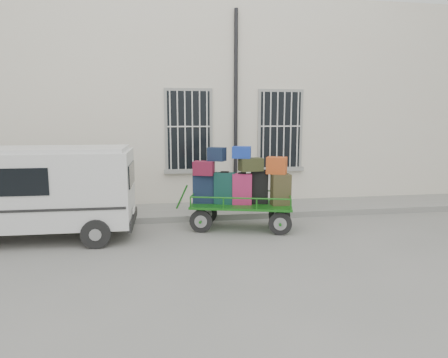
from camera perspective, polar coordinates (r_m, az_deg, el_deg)
ground at (r=8.94m, az=-0.84°, el=-8.22°), size 80.00×80.00×0.00m
building at (r=14.02m, az=-4.23°, el=10.34°), size 24.00×5.15×6.00m
sidewalk at (r=11.03m, az=-2.53°, el=-4.54°), size 24.00×1.70×0.15m
luggage_cart at (r=9.34m, az=2.46°, el=-1.37°), size 2.79×1.65×1.96m
van at (r=9.40m, az=-24.90°, el=-1.07°), size 3.99×1.88×1.99m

